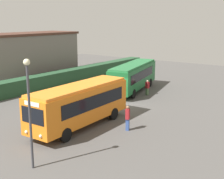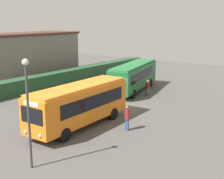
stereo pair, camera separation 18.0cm
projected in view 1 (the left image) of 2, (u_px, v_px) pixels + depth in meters
name	position (u px, v px, depth m)	size (l,w,h in m)	color
ground_plane	(114.00, 104.00, 30.67)	(64.00, 64.00, 0.00)	#514F4C
bus_orange	(80.00, 103.00, 23.92)	(9.64, 2.73, 3.32)	orange
bus_green	(133.00, 76.00, 35.81)	(10.45, 4.56, 3.20)	#19602D
person_left	(128.00, 117.00, 23.33)	(0.45, 0.37, 1.93)	#334C8C
person_center	(147.00, 87.00, 34.22)	(0.39, 0.50, 1.68)	#4C6B47
hedge_row	(38.00, 83.00, 36.77)	(44.00, 1.78, 1.70)	#25492D
depot_building	(29.00, 57.00, 41.44)	(14.11, 5.26, 6.43)	slate
lamppost	(29.00, 103.00, 16.79)	(0.36, 0.36, 6.22)	#38383D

